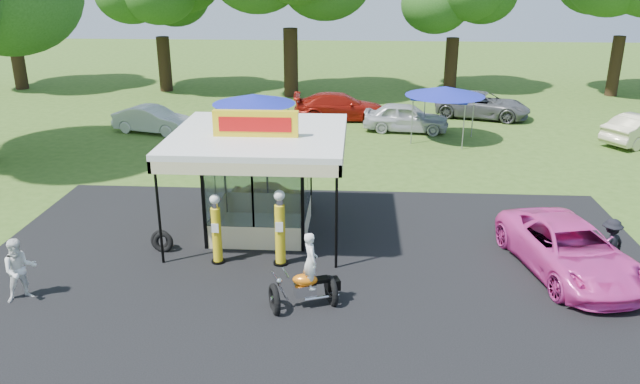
# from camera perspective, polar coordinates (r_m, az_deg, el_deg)

# --- Properties ---
(ground) EXTENTS (120.00, 120.00, 0.00)m
(ground) POSITION_cam_1_polar(r_m,az_deg,el_deg) (16.15, -0.87, -10.92)
(ground) COLOR #36571B
(ground) RESTS_ON ground
(asphalt_apron) EXTENTS (20.00, 14.00, 0.04)m
(asphalt_apron) POSITION_cam_1_polar(r_m,az_deg,el_deg) (17.87, -0.37, -7.56)
(asphalt_apron) COLOR black
(asphalt_apron) RESTS_ON ground
(gas_station_kiosk) EXTENTS (5.40, 5.40, 4.18)m
(gas_station_kiosk) POSITION_cam_1_polar(r_m,az_deg,el_deg) (20.13, -5.48, 1.06)
(gas_station_kiosk) COLOR white
(gas_station_kiosk) RESTS_ON ground
(gas_pump_left) EXTENTS (0.41, 0.41, 2.17)m
(gas_pump_left) POSITION_cam_1_polar(r_m,az_deg,el_deg) (18.37, -9.44, -3.53)
(gas_pump_left) COLOR black
(gas_pump_left) RESTS_ON ground
(gas_pump_right) EXTENTS (0.44, 0.44, 2.34)m
(gas_pump_right) POSITION_cam_1_polar(r_m,az_deg,el_deg) (18.02, -3.68, -3.48)
(gas_pump_right) COLOR black
(gas_pump_right) RESTS_ON ground
(motorcycle) EXTENTS (1.89, 1.38, 2.14)m
(motorcycle) POSITION_cam_1_polar(r_m,az_deg,el_deg) (15.98, -1.10, -7.84)
(motorcycle) COLOR black
(motorcycle) RESTS_ON ground
(spare_tires) EXTENTS (0.80, 0.52, 0.67)m
(spare_tires) POSITION_cam_1_polar(r_m,az_deg,el_deg) (19.79, -14.24, -4.38)
(spare_tires) COLOR black
(spare_tires) RESTS_ON ground
(kiosk_car) EXTENTS (2.82, 1.13, 0.96)m
(kiosk_car) POSITION_cam_1_polar(r_m,az_deg,el_deg) (22.62, -4.52, -0.23)
(kiosk_car) COLOR yellow
(kiosk_car) RESTS_ON ground
(pink_sedan) EXTENTS (3.48, 5.67, 1.47)m
(pink_sedan) POSITION_cam_1_polar(r_m,az_deg,el_deg) (19.07, 21.83, -4.88)
(pink_sedan) COLOR #F342B0
(pink_sedan) RESTS_ON ground
(spectator_west) EXTENTS (1.07, 1.02, 1.73)m
(spectator_west) POSITION_cam_1_polar(r_m,az_deg,el_deg) (18.06, -25.75, -6.43)
(spectator_west) COLOR white
(spectator_west) RESTS_ON ground
(spectator_east_a) EXTENTS (1.15, 1.00, 1.55)m
(spectator_east_a) POSITION_cam_1_polar(r_m,az_deg,el_deg) (19.75, 24.99, -4.36)
(spectator_east_a) COLOR black
(spectator_east_a) RESTS_ON ground
(bg_car_a) EXTENTS (4.42, 2.52, 1.38)m
(bg_car_a) POSITION_cam_1_polar(r_m,az_deg,el_deg) (33.90, -15.04, 6.41)
(bg_car_a) COLOR silver
(bg_car_a) RESTS_ON ground
(bg_car_b) EXTENTS (5.35, 2.51, 1.51)m
(bg_car_b) POSITION_cam_1_polar(r_m,az_deg,el_deg) (35.55, 1.84, 7.82)
(bg_car_b) COLOR maroon
(bg_car_b) RESTS_ON ground
(bg_car_c) EXTENTS (4.61, 2.29, 1.51)m
(bg_car_c) POSITION_cam_1_polar(r_m,az_deg,el_deg) (33.27, 7.87, 6.78)
(bg_car_c) COLOR silver
(bg_car_c) RESTS_ON ground
(bg_car_d) EXTENTS (5.77, 3.92, 1.47)m
(bg_car_d) POSITION_cam_1_polar(r_m,az_deg,el_deg) (37.21, 14.65, 7.70)
(bg_car_d) COLOR #5C5D5F
(bg_car_d) RESTS_ON ground
(tent_west) EXTENTS (3.85, 3.85, 2.69)m
(tent_west) POSITION_cam_1_polar(r_m,az_deg,el_deg) (29.29, -6.07, 8.42)
(tent_west) COLOR gray
(tent_west) RESTS_ON ground
(tent_east) EXTENTS (3.89, 3.89, 2.72)m
(tent_east) POSITION_cam_1_polar(r_m,az_deg,el_deg) (31.48, 11.35, 9.00)
(tent_east) COLOR gray
(tent_east) RESTS_ON ground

